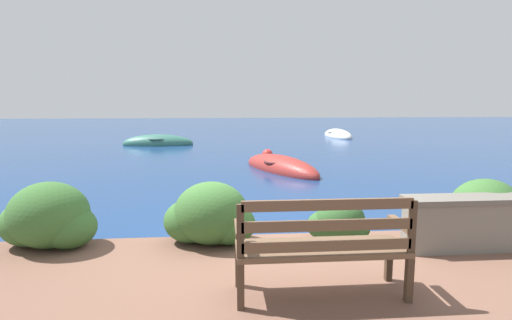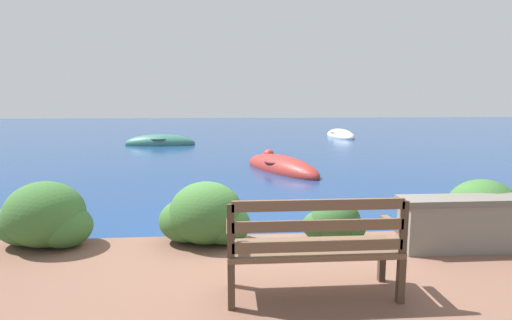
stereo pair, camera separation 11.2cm
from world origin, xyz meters
The scene contains 11 objects.
ground_plane centered at (0.00, 0.00, 0.00)m, with size 80.00×80.00×0.00m.
park_bench centered at (0.18, -1.70, 0.70)m, with size 1.52×0.48×0.93m.
stone_wall centered at (2.14, -0.71, 0.54)m, with size 1.50×0.39×0.63m.
hedge_clump_far_left centered at (-2.74, -0.22, 0.56)m, with size 1.15×0.83×0.78m.
hedge_clump_left centered at (-0.84, -0.25, 0.55)m, with size 1.11×0.80×0.76m.
hedge_clump_centre centered at (0.74, -0.30, 0.45)m, with size 0.77×0.55×0.52m.
hedge_clump_right centered at (2.64, -0.28, 0.54)m, with size 1.09×0.78×0.74m.
rowboat_nearest centered at (0.93, 5.95, 0.06)m, with size 2.25×3.36×0.75m.
rowboat_mid centered at (-3.50, 12.75, 0.07)m, with size 3.09×1.13×0.82m.
rowboat_far centered at (5.50, 15.96, 0.06)m, with size 1.28×3.11×0.75m.
mooring_buoy centered at (0.88, 8.80, 0.07)m, with size 0.41×0.41×0.38m.
Camera 1 is at (-0.68, -4.96, 1.94)m, focal length 28.00 mm.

